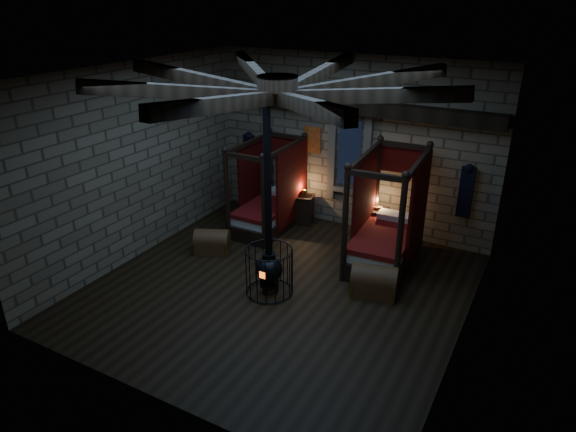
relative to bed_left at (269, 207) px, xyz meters
The scene contains 8 objects.
room 4.31m from the bed_left, 54.68° to the right, with size 7.02×7.02×4.29m.
bed_left is the anchor object (origin of this frame).
bed_right 3.15m from the bed_left, ahead, with size 1.35×2.38×2.42m.
trunk_left 1.88m from the bed_left, 103.73° to the right, with size 0.89×0.75×0.56m.
trunk_right 3.82m from the bed_left, 27.10° to the right, with size 0.97×0.73×0.64m.
nightstand_left 0.92m from the bed_left, 43.28° to the left, with size 0.55×0.53×0.92m.
nightstand_right 2.69m from the bed_left, 12.94° to the left, with size 0.55×0.53×0.85m.
stove 3.09m from the bed_left, 59.51° to the right, with size 0.94×0.94×4.05m.
Camera 1 is at (4.39, -7.68, 5.49)m, focal length 32.00 mm.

